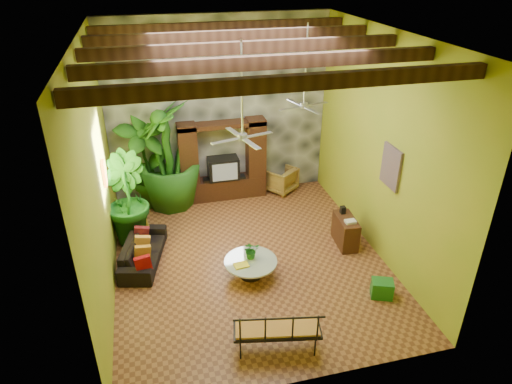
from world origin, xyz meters
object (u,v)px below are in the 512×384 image
object	(u,v)px
tall_plant_a	(146,161)
side_console	(345,231)
entertainment_center	(223,166)
wicker_armchair	(281,179)
coffee_table	(251,266)
green_bin	(382,289)
tall_plant_c	(167,155)
ceiling_fan_back	(304,97)
sofa	(143,251)
ceiling_fan_front	(242,127)
iron_bench	(278,329)
tall_plant_b	(125,199)

from	to	relation	value
tall_plant_a	side_console	size ratio (longest dim) A/B	3.01
entertainment_center	wicker_armchair	size ratio (longest dim) A/B	2.99
coffee_table	green_bin	bearing A→B (deg)	-28.02
tall_plant_c	ceiling_fan_back	bearing A→B (deg)	-30.91
sofa	tall_plant_c	world-z (taller)	tall_plant_c
wicker_armchair	sofa	bearing A→B (deg)	-4.59
side_console	wicker_armchair	bearing A→B (deg)	107.63
ceiling_fan_front	coffee_table	world-z (taller)	ceiling_fan_front
ceiling_fan_back	coffee_table	size ratio (longest dim) A/B	1.61
ceiling_fan_back	green_bin	xyz separation A→B (m)	(0.77, -3.10, -3.21)
ceiling_fan_back	tall_plant_c	world-z (taller)	ceiling_fan_back
iron_bench	ceiling_fan_back	bearing A→B (deg)	77.57
ceiling_fan_front	wicker_armchair	xyz separation A→B (m)	(1.90, 3.52, -3.04)
entertainment_center	iron_bench	size ratio (longest dim) A/B	1.49
ceiling_fan_front	iron_bench	world-z (taller)	ceiling_fan_front
entertainment_center	sofa	xyz separation A→B (m)	(-2.36, -2.60, -0.68)
iron_bench	entertainment_center	bearing A→B (deg)	99.75
ceiling_fan_front	tall_plant_c	distance (m)	4.16
iron_bench	green_bin	distance (m)	2.68
tall_plant_c	green_bin	distance (m)	6.42
tall_plant_a	green_bin	world-z (taller)	tall_plant_a
ceiling_fan_front	wicker_armchair	world-z (taller)	ceiling_fan_front
ceiling_fan_back	green_bin	size ratio (longest dim) A/B	4.29
tall_plant_a	iron_bench	bearing A→B (deg)	-71.78
green_bin	coffee_table	bearing A→B (deg)	151.98
green_bin	entertainment_center	bearing A→B (deg)	115.18
green_bin	side_console	bearing A→B (deg)	88.87
tall_plant_b	green_bin	distance (m)	6.15
entertainment_center	iron_bench	distance (m)	5.95
tall_plant_b	iron_bench	distance (m)	5.05
side_console	green_bin	size ratio (longest dim) A/B	2.08
tall_plant_c	coffee_table	distance (m)	4.10
ceiling_fan_back	tall_plant_b	xyz separation A→B (m)	(-4.25, 0.35, -2.28)
ceiling_fan_back	wicker_armchair	bearing A→B (deg)	86.99
ceiling_fan_back	green_bin	distance (m)	4.53
ceiling_fan_front	tall_plant_b	xyz separation A→B (m)	(-2.45, 1.95, -2.28)
ceiling_fan_back	sofa	xyz separation A→B (m)	(-3.96, -0.66, -3.12)
entertainment_center	green_bin	xyz separation A→B (m)	(2.37, -5.03, -0.78)
ceiling_fan_front	wicker_armchair	distance (m)	5.02
iron_bench	ceiling_fan_front	bearing A→B (deg)	102.62
ceiling_fan_front	iron_bench	xyz separation A→B (m)	(0.07, -2.39, -2.87)
ceiling_fan_front	tall_plant_c	world-z (taller)	ceiling_fan_front
coffee_table	side_console	size ratio (longest dim) A/B	1.28
entertainment_center	ceiling_fan_front	bearing A→B (deg)	-93.24
ceiling_fan_front	tall_plant_b	distance (m)	3.87
ceiling_fan_back	iron_bench	xyz separation A→B (m)	(-1.73, -3.99, -2.87)
tall_plant_c	side_console	xyz separation A→B (m)	(3.91, -3.00, -1.14)
ceiling_fan_front	wicker_armchair	size ratio (longest dim) A/B	2.32
entertainment_center	ceiling_fan_front	distance (m)	4.30
wicker_armchair	tall_plant_b	bearing A→B (deg)	-17.14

